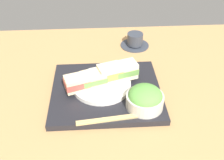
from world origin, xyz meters
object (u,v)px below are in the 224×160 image
object	(u,v)px
sandwich_farmost	(125,70)
salad_bowl	(145,98)
chopsticks_pair	(113,119)
sandwich_plate	(102,84)
sandwich_inner_far	(110,73)
sandwich_nearmost	(77,83)
coffee_cup	(135,41)
sandwich_inner_near	(94,79)

from	to	relation	value
sandwich_farmost	salad_bowl	world-z (taller)	same
salad_bowl	chopsticks_pair	xyz separation A→B (cm)	(-10.23, -5.31, -2.97)
sandwich_plate	sandwich_inner_far	size ratio (longest dim) A/B	2.19
sandwich_inner_far	salad_bowl	world-z (taller)	sandwich_inner_far
sandwich_plate	sandwich_nearmost	distance (cm)	9.38
sandwich_inner_far	sandwich_plate	bearing A→B (deg)	-161.45
sandwich_inner_far	chopsticks_pair	world-z (taller)	sandwich_inner_far
salad_bowl	sandwich_plate	bearing A→B (deg)	139.31
sandwich_plate	chopsticks_pair	distance (cm)	16.87
salad_bowl	coffee_cup	world-z (taller)	salad_bowl
sandwich_nearmost	sandwich_farmost	size ratio (longest dim) A/B	1.00
sandwich_plate	coffee_cup	xyz separation A→B (cm)	(15.68, 30.89, -0.36)
sandwich_farmost	coffee_cup	size ratio (longest dim) A/B	0.74
sandwich_inner_near	sandwich_inner_far	size ratio (longest dim) A/B	1.05
sandwich_plate	chopsticks_pair	size ratio (longest dim) A/B	0.90
sandwich_nearmost	sandwich_inner_far	distance (cm)	11.80
sandwich_nearmost	sandwich_inner_far	world-z (taller)	sandwich_inner_far
sandwich_farmost	salad_bowl	size ratio (longest dim) A/B	0.79
sandwich_farmost	coffee_cup	distance (cm)	29.29
sandwich_farmost	chopsticks_pair	size ratio (longest dim) A/B	0.41
chopsticks_pair	coffee_cup	bearing A→B (deg)	74.96
chopsticks_pair	coffee_cup	distance (cm)	49.19
sandwich_nearmost	salad_bowl	world-z (taller)	salad_bowl
sandwich_inner_near	chopsticks_pair	xyz separation A→B (cm)	(5.71, -15.68, -3.61)
sandwich_plate	salad_bowl	bearing A→B (deg)	-40.69
sandwich_plate	sandwich_farmost	bearing A→B (deg)	18.55
sandwich_inner_near	sandwich_inner_far	world-z (taller)	sandwich_inner_far
sandwich_plate	salad_bowl	size ratio (longest dim) A/B	1.71
sandwich_inner_near	coffee_cup	bearing A→B (deg)	59.87
sandwich_plate	coffee_cup	bearing A→B (deg)	63.09
sandwich_plate	sandwich_inner_far	xyz separation A→B (cm)	(2.79, 0.94, 3.78)
sandwich_inner_near	sandwich_plate	bearing A→B (deg)	18.55
coffee_cup	salad_bowl	bearing A→B (deg)	-93.44
sandwich_farmost	salad_bowl	xyz separation A→B (cm)	(4.76, -14.12, -1.08)
sandwich_inner_far	coffee_cup	xyz separation A→B (cm)	(12.88, 29.95, -4.14)
sandwich_plate	sandwich_inner_near	xyz separation A→B (cm)	(-2.79, -0.94, 3.20)
sandwich_nearmost	chopsticks_pair	bearing A→B (deg)	-50.71
chopsticks_pair	sandwich_inner_near	bearing A→B (deg)	110.00
sandwich_inner_near	coffee_cup	size ratio (longest dim) A/B	0.77
sandwich_plate	sandwich_nearmost	xyz separation A→B (cm)	(-8.38, -2.81, 3.14)
sandwich_nearmost	salad_bowl	bearing A→B (deg)	-21.53
chopsticks_pair	sandwich_inner_far	bearing A→B (deg)	90.39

